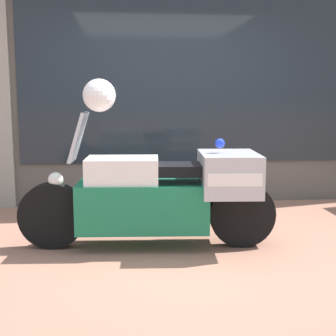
% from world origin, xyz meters
% --- Properties ---
extents(ground_plane, '(60.00, 60.00, 0.00)m').
position_xyz_m(ground_plane, '(0.00, 0.00, 0.00)').
color(ground_plane, '#9E6B56').
extents(shop_building, '(6.14, 0.55, 4.01)m').
position_xyz_m(shop_building, '(-0.46, 2.00, 2.01)').
color(shop_building, '#56514C').
rests_on(shop_building, ground).
extents(window_display, '(4.60, 0.30, 2.10)m').
position_xyz_m(window_display, '(0.47, 2.03, 0.49)').
color(window_display, slate).
rests_on(window_display, ground).
extents(paramedic_motorcycle, '(2.39, 0.73, 1.27)m').
position_xyz_m(paramedic_motorcycle, '(-0.24, 0.01, 0.52)').
color(paramedic_motorcycle, black).
rests_on(paramedic_motorcycle, ground).
extents(white_helmet, '(0.30, 0.30, 0.30)m').
position_xyz_m(white_helmet, '(-0.82, 0.05, 1.41)').
color(white_helmet, white).
rests_on(white_helmet, paramedic_motorcycle).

